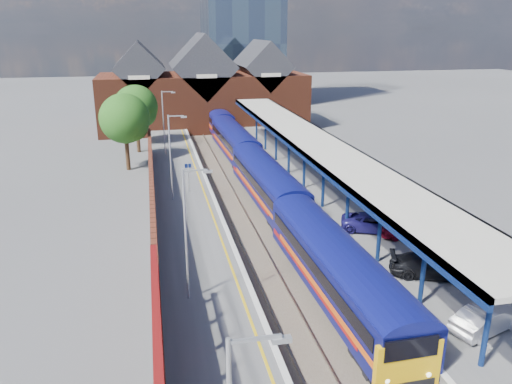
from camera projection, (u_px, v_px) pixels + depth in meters
ground at (235, 179)px, 49.89m from camera, size 240.00×240.00×0.00m
ballast_bed at (255, 214)px, 40.59m from camera, size 6.00×76.00×0.06m
rails at (255, 213)px, 40.56m from camera, size 4.51×76.00×0.14m
left_platform at (187, 213)px, 39.36m from camera, size 5.00×76.00×1.00m
right_platform at (326, 203)px, 41.63m from camera, size 6.00×76.00×1.00m
coping_left at (217, 205)px, 39.66m from camera, size 0.30×76.00×0.05m
coping_right at (293, 200)px, 40.90m from camera, size 0.30×76.00×0.05m
yellow_line at (209, 206)px, 39.55m from camera, size 0.14×76.00×0.01m
train at (248, 157)px, 50.01m from camera, size 3.17×65.96×3.45m
canopy at (314, 143)px, 41.85m from camera, size 4.50×52.00×4.48m
lamp_post_b at (188, 227)px, 24.78m from camera, size 1.48×0.18×7.00m
lamp_post_c at (172, 153)px, 39.64m from camera, size 1.48×0.18×7.00m
lamp_post_d at (165, 119)px, 54.51m from camera, size 1.48×0.18×7.00m
platform_sign at (188, 173)px, 42.49m from camera, size 0.55×0.08×2.50m
brick_wall at (153, 222)px, 32.23m from camera, size 0.35×50.00×3.86m
station_building at (203, 91)px, 74.21m from camera, size 30.00×12.12×13.78m
tree_near at (126, 120)px, 51.67m from camera, size 5.20×5.20×8.10m
tree_far at (137, 108)px, 59.30m from camera, size 5.20×5.20×8.10m
parked_car_red at (407, 229)px, 33.42m from camera, size 3.78×1.90×1.23m
parked_car_silver at (487, 319)px, 23.04m from camera, size 4.04×2.48×1.26m
parked_car_dark at (430, 266)px, 28.13m from camera, size 4.78×3.31×1.28m
parked_car_blue at (374, 223)px, 34.47m from camera, size 4.90×3.69×1.24m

